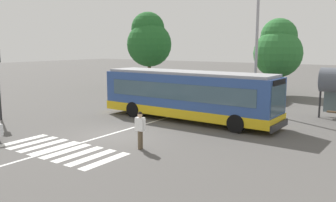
% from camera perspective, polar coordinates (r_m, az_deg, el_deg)
% --- Properties ---
extents(ground_plane, '(160.00, 160.00, 0.00)m').
position_cam_1_polar(ground_plane, '(18.79, -8.39, -5.41)').
color(ground_plane, '#514F4C').
extents(city_transit_bus, '(11.63, 2.85, 3.06)m').
position_cam_1_polar(city_transit_bus, '(21.93, 3.16, 0.95)').
color(city_transit_bus, black).
rests_on(city_transit_bus, ground_plane).
extents(pedestrian_crossing_street, '(0.58, 0.29, 1.72)m').
position_cam_1_polar(pedestrian_crossing_street, '(15.92, -4.49, -4.36)').
color(pedestrian_crossing_street, brown).
rests_on(pedestrian_crossing_street, ground_plane).
extents(parked_car_teal, '(2.15, 4.62, 1.35)m').
position_cam_1_polar(parked_car_teal, '(32.90, 6.80, 2.10)').
color(parked_car_teal, black).
rests_on(parked_car_teal, ground_plane).
extents(parked_car_champagne, '(2.25, 4.65, 1.35)m').
position_cam_1_polar(parked_car_champagne, '(31.95, 11.40, 1.79)').
color(parked_car_champagne, black).
rests_on(parked_car_champagne, ground_plane).
extents(parked_car_black, '(2.06, 4.59, 1.35)m').
position_cam_1_polar(parked_car_black, '(30.46, 15.79, 1.29)').
color(parked_car_black, black).
rests_on(parked_car_black, ground_plane).
extents(twin_arm_street_lamp, '(4.57, 0.32, 10.18)m').
position_cam_1_polar(twin_arm_street_lamp, '(25.45, 14.18, 12.13)').
color(twin_arm_street_lamp, '#939399').
rests_on(twin_arm_street_lamp, ground_plane).
extents(background_tree_left, '(4.75, 4.75, 8.20)m').
position_cam_1_polar(background_tree_left, '(38.45, -3.10, 9.79)').
color(background_tree_left, brown).
rests_on(background_tree_left, ground_plane).
extents(background_tree_right, '(4.49, 4.49, 7.16)m').
position_cam_1_polar(background_tree_right, '(34.93, 17.28, 8.07)').
color(background_tree_right, brown).
rests_on(background_tree_right, ground_plane).
extents(crosswalk_painted_stripes, '(6.04, 2.63, 0.01)m').
position_cam_1_polar(crosswalk_painted_stripes, '(16.74, -16.92, -7.47)').
color(crosswalk_painted_stripes, silver).
rests_on(crosswalk_painted_stripes, ground_plane).
extents(lane_center_line, '(0.16, 24.00, 0.01)m').
position_cam_1_polar(lane_center_line, '(20.47, -5.28, -4.16)').
color(lane_center_line, silver).
rests_on(lane_center_line, ground_plane).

